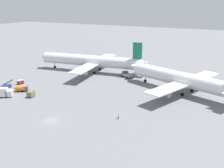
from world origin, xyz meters
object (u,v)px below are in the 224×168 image
object	(u,v)px
gse_container_dolly_flat	(31,94)
gse_belt_loader_portside	(6,86)
ground_crew_wing_walker_right	(118,116)
airliner_at_gate_left	(91,61)
gse_catering_truck_tall	(4,92)
airliner_being_pushed	(182,79)
gse_fuel_bowser_stubby	(22,88)
gse_baggage_cart_trailing	(20,82)
pushback_tug	(127,74)

from	to	relation	value
gse_container_dolly_flat	gse_belt_loader_portside	size ratio (longest dim) A/B	0.74
gse_container_dolly_flat	ground_crew_wing_walker_right	distance (m)	37.70
airliner_at_gate_left	gse_catering_truck_tall	world-z (taller)	airliner_at_gate_left
airliner_at_gate_left	airliner_being_pushed	bearing A→B (deg)	-13.32
ground_crew_wing_walker_right	gse_catering_truck_tall	bearing A→B (deg)	-177.36
airliner_at_gate_left	gse_fuel_bowser_stubby	size ratio (longest dim) A/B	11.12
gse_belt_loader_portside	ground_crew_wing_walker_right	xyz separation A→B (m)	(54.69, -6.30, 0.10)
airliner_at_gate_left	gse_belt_loader_portside	distance (m)	42.61
ground_crew_wing_walker_right	gse_container_dolly_flat	bearing A→B (deg)	176.13
ground_crew_wing_walker_right	gse_baggage_cart_trailing	bearing A→B (deg)	166.61
pushback_tug	gse_catering_truck_tall	bearing A→B (deg)	-122.67
gse_fuel_bowser_stubby	ground_crew_wing_walker_right	world-z (taller)	gse_fuel_bowser_stubby
gse_fuel_bowser_stubby	ground_crew_wing_walker_right	size ratio (longest dim) A/B	2.95
gse_catering_truck_tall	gse_belt_loader_portside	size ratio (longest dim) A/B	1.27
airliner_at_gate_left	pushback_tug	distance (m)	20.52
gse_baggage_cart_trailing	gse_fuel_bowser_stubby	bearing A→B (deg)	-41.75
airliner_being_pushed	gse_catering_truck_tall	xyz separation A→B (m)	(-57.48, -35.54, -3.54)
gse_baggage_cart_trailing	gse_container_dolly_flat	distance (m)	18.65
ground_crew_wing_walker_right	airliner_at_gate_left	bearing A→B (deg)	129.58
gse_catering_truck_tall	gse_container_dolly_flat	bearing A→B (deg)	28.01
gse_fuel_bowser_stubby	gse_catering_truck_tall	bearing A→B (deg)	-98.74
pushback_tug	gse_catering_truck_tall	size ratio (longest dim) A/B	1.36
airliner_at_gate_left	pushback_tug	world-z (taller)	airliner_at_gate_left
pushback_tug	gse_belt_loader_portside	size ratio (longest dim) A/B	1.72
airliner_being_pushed	gse_baggage_cart_trailing	world-z (taller)	airliner_being_pushed
gse_baggage_cart_trailing	airliner_being_pushed	bearing A→B (deg)	17.85
airliner_at_gate_left	gse_baggage_cart_trailing	bearing A→B (deg)	-116.85
airliner_being_pushed	pushback_tug	world-z (taller)	airliner_being_pushed
pushback_tug	gse_baggage_cart_trailing	xyz separation A→B (m)	(-36.29, -31.09, -0.36)
gse_belt_loader_portside	airliner_being_pushed	bearing A→B (deg)	22.40
airliner_being_pushed	pushback_tug	distance (m)	30.17
pushback_tug	airliner_at_gate_left	bearing A→B (deg)	177.14
airliner_being_pushed	gse_belt_loader_portside	distance (m)	71.26
airliner_being_pushed	gse_container_dolly_flat	world-z (taller)	airliner_being_pushed
gse_fuel_bowser_stubby	airliner_at_gate_left	bearing A→B (deg)	78.17
gse_container_dolly_flat	gse_belt_loader_portside	bearing A→B (deg)	167.61
airliner_at_gate_left	gse_baggage_cart_trailing	distance (m)	36.27
airliner_at_gate_left	gse_fuel_bowser_stubby	world-z (taller)	airliner_at_gate_left
airliner_at_gate_left	gse_catering_truck_tall	size ratio (longest dim) A/B	9.27
gse_catering_truck_tall	pushback_tug	bearing A→B (deg)	57.33
gse_belt_loader_portside	gse_fuel_bowser_stubby	distance (m)	9.50
airliner_at_gate_left	gse_catering_truck_tall	bearing A→B (deg)	-101.33
airliner_at_gate_left	ground_crew_wing_walker_right	bearing A→B (deg)	-50.42
airliner_at_gate_left	ground_crew_wing_walker_right	size ratio (longest dim) A/B	32.77
gse_catering_truck_tall	airliner_being_pushed	bearing A→B (deg)	31.73
pushback_tug	gse_container_dolly_flat	xyz separation A→B (m)	(-20.64, -41.23, -0.05)
pushback_tug	gse_fuel_bowser_stubby	size ratio (longest dim) A/B	1.63
gse_container_dolly_flat	gse_belt_loader_portside	xyz separation A→B (m)	(-17.08, 3.75, -0.35)
airliner_at_gate_left	ground_crew_wing_walker_right	distance (m)	58.27
airliner_being_pushed	airliner_at_gate_left	bearing A→B (deg)	166.68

